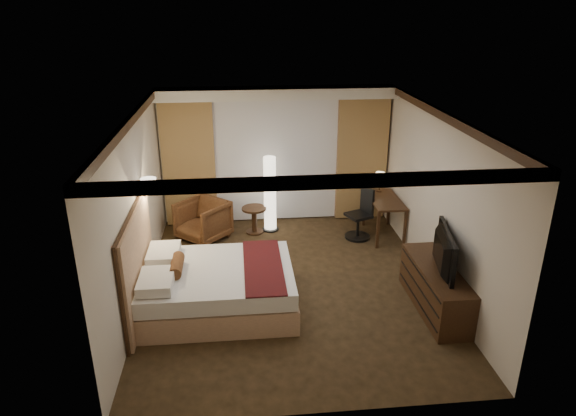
{
  "coord_description": "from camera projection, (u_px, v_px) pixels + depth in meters",
  "views": [
    {
      "loc": [
        -0.76,
        -7.04,
        4.14
      ],
      "look_at": [
        0.0,
        0.4,
        1.15
      ],
      "focal_mm": 32.0,
      "sensor_mm": 36.0,
      "label": 1
    }
  ],
  "objects": [
    {
      "name": "television",
      "position": [
        438.0,
        248.0,
        7.13
      ],
      "size": [
        0.85,
        1.22,
        0.15
      ],
      "primitive_type": "imported",
      "rotation": [
        0.0,
        0.0,
        1.37
      ],
      "color": "black",
      "rests_on": "dresser"
    },
    {
      "name": "desk",
      "position": [
        384.0,
        217.0,
        9.7
      ],
      "size": [
        0.55,
        1.14,
        0.75
      ],
      "primitive_type": null,
      "color": "black",
      "rests_on": "floor"
    },
    {
      "name": "back_wall",
      "position": [
        276.0,
        155.0,
        10.15
      ],
      "size": [
        4.5,
        0.02,
        2.7
      ],
      "primitive_type": "cube",
      "color": "beige",
      "rests_on": "floor"
    },
    {
      "name": "headboard",
      "position": [
        138.0,
        265.0,
        7.15
      ],
      "size": [
        0.12,
        2.0,
        1.5
      ],
      "primitive_type": null,
      "color": "tan",
      "rests_on": "floor"
    },
    {
      "name": "desk_lamp",
      "position": [
        380.0,
        183.0,
        9.88
      ],
      "size": [
        0.18,
        0.18,
        0.34
      ],
      "primitive_type": null,
      "color": "#FFD899",
      "rests_on": "desk"
    },
    {
      "name": "wall_sconce",
      "position": [
        149.0,
        186.0,
        7.62
      ],
      "size": [
        0.24,
        0.24,
        0.24
      ],
      "primitive_type": null,
      "color": "white",
      "rests_on": "left_wall"
    },
    {
      "name": "curtain_left_drape",
      "position": [
        189.0,
        164.0,
        9.9
      ],
      "size": [
        1.0,
        0.14,
        2.45
      ],
      "primitive_type": "cube",
      "color": "#A98C4D",
      "rests_on": "back_wall"
    },
    {
      "name": "dresser",
      "position": [
        435.0,
        289.0,
        7.37
      ],
      "size": [
        0.5,
        1.69,
        0.66
      ],
      "primitive_type": null,
      "color": "black",
      "rests_on": "floor"
    },
    {
      "name": "curtain_sheer",
      "position": [
        276.0,
        161.0,
        10.11
      ],
      "size": [
        2.48,
        0.04,
        2.45
      ],
      "primitive_type": "cube",
      "color": "silver",
      "rests_on": "back_wall"
    },
    {
      "name": "floor",
      "position": [
        291.0,
        285.0,
        8.11
      ],
      "size": [
        4.5,
        5.5,
        0.01
      ],
      "primitive_type": "cube",
      "color": "black",
      "rests_on": "ground"
    },
    {
      "name": "right_wall",
      "position": [
        437.0,
        200.0,
        7.82
      ],
      "size": [
        0.02,
        5.5,
        2.7
      ],
      "primitive_type": "cube",
      "color": "beige",
      "rests_on": "floor"
    },
    {
      "name": "armchair",
      "position": [
        203.0,
        219.0,
        9.54
      ],
      "size": [
        1.09,
        1.09,
        0.82
      ],
      "primitive_type": "imported",
      "rotation": [
        0.0,
        0.0,
        -0.74
      ],
      "color": "#472715",
      "rests_on": "floor"
    },
    {
      "name": "left_wall",
      "position": [
        136.0,
        211.0,
        7.4
      ],
      "size": [
        0.02,
        5.5,
        2.7
      ],
      "primitive_type": "cube",
      "color": "beige",
      "rests_on": "floor"
    },
    {
      "name": "curtain_right_drape",
      "position": [
        362.0,
        159.0,
        10.22
      ],
      "size": [
        1.0,
        0.14,
        2.45
      ],
      "primitive_type": "cube",
      "color": "#A98C4D",
      "rests_on": "back_wall"
    },
    {
      "name": "office_chair",
      "position": [
        359.0,
        214.0,
        9.56
      ],
      "size": [
        0.62,
        0.62,
        0.99
      ],
      "primitive_type": null,
      "rotation": [
        0.0,
        0.0,
        0.4
      ],
      "color": "black",
      "rests_on": "floor"
    },
    {
      "name": "floor_lamp",
      "position": [
        270.0,
        194.0,
        9.81
      ],
      "size": [
        0.31,
        0.31,
        1.5
      ],
      "primitive_type": null,
      "color": "white",
      "rests_on": "floor"
    },
    {
      "name": "soffit",
      "position": [
        277.0,
        93.0,
        9.45
      ],
      "size": [
        4.5,
        0.5,
        0.2
      ],
      "primitive_type": "cube",
      "color": "white",
      "rests_on": "ceiling"
    },
    {
      "name": "crown_molding",
      "position": [
        291.0,
        119.0,
        7.13
      ],
      "size": [
        4.5,
        5.5,
        0.12
      ],
      "primitive_type": null,
      "color": "black",
      "rests_on": "ceiling"
    },
    {
      "name": "bed",
      "position": [
        219.0,
        287.0,
        7.42
      ],
      "size": [
        2.17,
        1.7,
        0.64
      ],
      "primitive_type": null,
      "color": "white",
      "rests_on": "floor"
    },
    {
      "name": "side_table",
      "position": [
        254.0,
        220.0,
        9.87
      ],
      "size": [
        0.47,
        0.47,
        0.52
      ],
      "primitive_type": null,
      "color": "black",
      "rests_on": "floor"
    },
    {
      "name": "ceiling",
      "position": [
        291.0,
        115.0,
        7.11
      ],
      "size": [
        4.5,
        5.5,
        0.01
      ],
      "primitive_type": "cube",
      "color": "white",
      "rests_on": "back_wall"
    }
  ]
}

